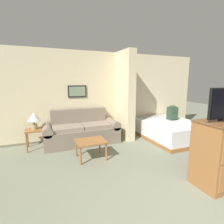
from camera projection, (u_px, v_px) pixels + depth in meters
name	position (u px, v px, depth m)	size (l,w,h in m)	color
wall_back	(96.00, 95.00, 5.41)	(7.34, 0.16, 2.60)	beige
wall_partition_pillar	(125.00, 96.00, 5.24)	(0.24, 0.89, 2.60)	beige
couch	(81.00, 131.00, 4.93)	(2.06, 0.84, 0.94)	gray
coffee_table	(91.00, 143.00, 3.91)	(0.65, 0.54, 0.42)	#996033
side_table	(35.00, 132.00, 4.46)	(0.46, 0.46, 0.52)	#996033
table_lamp	(34.00, 118.00, 4.39)	(0.31, 0.31, 0.43)	tan
tv_dresser	(223.00, 153.00, 2.91)	(0.97, 0.56, 1.10)	#996033
bed	(169.00, 129.00, 5.35)	(1.52, 1.98, 0.53)	#996033
backpack	(172.00, 112.00, 5.46)	(0.26, 0.26, 0.45)	#2D4733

